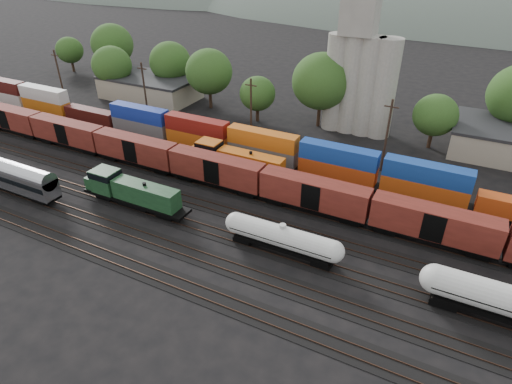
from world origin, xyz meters
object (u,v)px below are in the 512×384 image
at_px(tank_car_a, 282,238).
at_px(orange_locomotive, 234,159).
at_px(green_locomotive, 129,191).
at_px(grain_silo, 360,74).

relative_size(tank_car_a, orange_locomotive, 0.84).
bearing_deg(green_locomotive, orange_locomotive, 61.38).
xyz_separation_m(orange_locomotive, grain_silo, (12.15, 26.00, 8.69)).
bearing_deg(tank_car_a, grain_silo, 94.11).
height_order(green_locomotive, tank_car_a, green_locomotive).
relative_size(orange_locomotive, grain_silo, 0.62).
distance_m(tank_car_a, grain_silo, 42.05).
height_order(tank_car_a, orange_locomotive, orange_locomotive).
height_order(green_locomotive, orange_locomotive, orange_locomotive).
xyz_separation_m(tank_car_a, grain_silo, (-2.95, 41.00, 8.88)).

